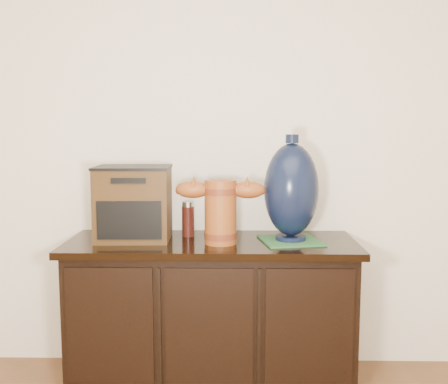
{
  "coord_description": "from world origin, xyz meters",
  "views": [
    {
      "loc": [
        0.12,
        -0.37,
        1.32
      ],
      "look_at": [
        0.06,
        2.18,
        1.01
      ],
      "focal_mm": 42.0,
      "sensor_mm": 36.0,
      "label": 1
    }
  ],
  "objects_px": {
    "sideboard": "(212,311)",
    "terracotta_vessel": "(220,208)",
    "lamp_base": "(291,190)",
    "spray_can": "(188,219)",
    "tv_radio": "(134,203)"
  },
  "relations": [
    {
      "from": "sideboard",
      "to": "terracotta_vessel",
      "type": "bearing_deg",
      "value": -51.48
    },
    {
      "from": "lamp_base",
      "to": "spray_can",
      "type": "relative_size",
      "value": 2.86
    },
    {
      "from": "sideboard",
      "to": "terracotta_vessel",
      "type": "relative_size",
      "value": 3.32
    },
    {
      "from": "lamp_base",
      "to": "terracotta_vessel",
      "type": "bearing_deg",
      "value": -171.4
    },
    {
      "from": "spray_can",
      "to": "tv_radio",
      "type": "bearing_deg",
      "value": -163.34
    },
    {
      "from": "terracotta_vessel",
      "to": "spray_can",
      "type": "relative_size",
      "value": 2.39
    },
    {
      "from": "terracotta_vessel",
      "to": "lamp_base",
      "type": "xyz_separation_m",
      "value": [
        0.35,
        0.05,
        0.08
      ]
    },
    {
      "from": "lamp_base",
      "to": "tv_radio",
      "type": "bearing_deg",
      "value": 177.46
    },
    {
      "from": "terracotta_vessel",
      "to": "spray_can",
      "type": "bearing_deg",
      "value": 136.63
    },
    {
      "from": "tv_radio",
      "to": "terracotta_vessel",
      "type": "bearing_deg",
      "value": -13.0
    },
    {
      "from": "tv_radio",
      "to": "spray_can",
      "type": "distance_m",
      "value": 0.3
    },
    {
      "from": "tv_radio",
      "to": "lamp_base",
      "type": "bearing_deg",
      "value": -4.29
    },
    {
      "from": "lamp_base",
      "to": "spray_can",
      "type": "bearing_deg",
      "value": 167.6
    },
    {
      "from": "sideboard",
      "to": "spray_can",
      "type": "height_order",
      "value": "spray_can"
    },
    {
      "from": "terracotta_vessel",
      "to": "tv_radio",
      "type": "xyz_separation_m",
      "value": [
        -0.44,
        0.09,
        0.01
      ]
    }
  ]
}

